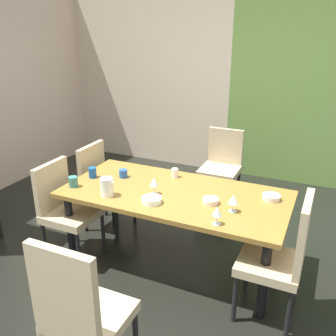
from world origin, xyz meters
TOP-DOWN VIEW (x-y plane):
  - ground_plane at (0.00, 0.00)m, footprint 5.21×5.39m
  - back_panel_interior at (-1.29, 2.64)m, footprint 2.63×0.10m
  - garden_window_panel at (1.31, 2.64)m, footprint 2.59×0.10m
  - dining_table at (0.25, 0.20)m, footprint 1.94×0.94m
  - chair_head_near at (0.26, -1.18)m, footprint 0.44×0.44m
  - chair_left_near at (-0.72, -0.11)m, footprint 0.44×0.44m
  - chair_right_near at (1.22, -0.11)m, footprint 0.44×0.44m
  - chair_head_far at (0.26, 1.57)m, footprint 0.44×0.45m
  - chair_left_far at (-0.72, 0.50)m, footprint 0.44×0.44m
  - wine_glass_east at (0.10, 0.09)m, footprint 0.07×0.07m
  - wine_glass_west at (0.80, 0.06)m, footprint 0.08×0.08m
  - wine_glass_center at (0.74, -0.18)m, footprint 0.07×0.07m
  - serving_bowl_rear at (1.03, 0.40)m, footprint 0.15×0.15m
  - serving_bowl_right at (0.16, -0.07)m, footprint 0.17×0.17m
  - serving_bowl_front at (0.60, 0.12)m, footprint 0.13×0.13m
  - cup_north at (-0.59, 0.18)m, footprint 0.07×0.07m
  - cup_corner at (-0.33, 0.30)m, footprint 0.08×0.08m
  - cup_south at (-0.62, -0.07)m, footprint 0.08×0.08m
  - cup_near_window at (0.11, 0.51)m, footprint 0.06×0.06m
  - pitcher_near_shelf at (-0.25, -0.10)m, footprint 0.12×0.11m

SIDE VIEW (x-z plane):
  - ground_plane at x=0.00m, z-range -0.02..0.00m
  - chair_left_far at x=-0.72m, z-range 0.06..0.96m
  - chair_head_far at x=0.26m, z-range 0.06..0.97m
  - chair_left_near at x=-0.72m, z-range 0.06..0.97m
  - chair_right_near at x=1.22m, z-range 0.04..1.04m
  - chair_head_near at x=0.26m, z-range 0.04..1.08m
  - dining_table at x=0.25m, z-range 0.28..1.00m
  - serving_bowl_rear at x=1.03m, z-range 0.71..0.76m
  - serving_bowl_front at x=0.60m, z-range 0.71..0.76m
  - serving_bowl_right at x=0.16m, z-range 0.71..0.76m
  - cup_corner at x=-0.33m, z-range 0.71..0.79m
  - cup_near_window at x=0.11m, z-range 0.71..0.80m
  - cup_south at x=-0.62m, z-range 0.71..0.81m
  - cup_north at x=-0.59m, z-range 0.71..0.81m
  - pitcher_near_shelf at x=-0.25m, z-range 0.71..0.88m
  - wine_glass_center at x=0.74m, z-range 0.74..0.88m
  - wine_glass_west at x=0.80m, z-range 0.74..0.89m
  - wine_glass_east at x=0.10m, z-range 0.75..0.90m
  - back_panel_interior at x=-1.29m, z-range 0.00..2.62m
  - garden_window_panel at x=1.31m, z-range 0.00..2.62m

